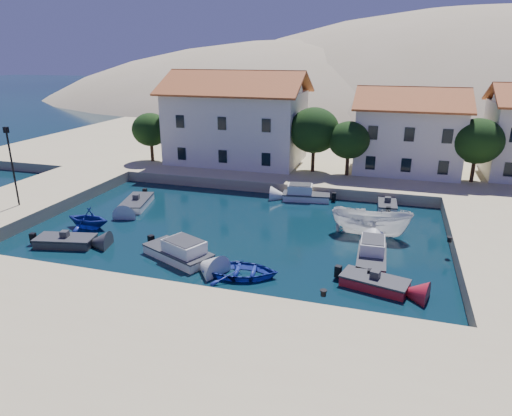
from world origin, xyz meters
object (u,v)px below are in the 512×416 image
(building_left, at_px, (237,116))
(building_mid, at_px, (409,129))
(cabin_cruiser_south, at_px, (178,251))
(cabin_cruiser_east, at_px, (372,257))
(boat_east, at_px, (370,235))
(lamppost, at_px, (11,159))
(rowboat_south, at_px, (241,276))

(building_left, bearing_deg, building_mid, 3.18)
(building_mid, height_order, cabin_cruiser_south, building_mid)
(cabin_cruiser_east, height_order, boat_east, cabin_cruiser_east)
(lamppost, bearing_deg, boat_east, 8.71)
(cabin_cruiser_south, distance_m, cabin_cruiser_east, 12.28)
(building_mid, relative_size, cabin_cruiser_east, 2.40)
(building_left, distance_m, boat_east, 23.05)
(building_mid, relative_size, lamppost, 1.69)
(cabin_cruiser_east, bearing_deg, rowboat_south, 116.85)
(building_mid, bearing_deg, boat_east, -97.94)
(cabin_cruiser_east, relative_size, boat_east, 0.77)
(building_mid, height_order, boat_east, building_mid)
(building_mid, bearing_deg, building_left, -176.82)
(cabin_cruiser_east, bearing_deg, building_mid, -6.84)
(cabin_cruiser_south, xyz_separation_m, cabin_cruiser_east, (11.96, 2.80, 0.00))
(building_left, height_order, boat_east, building_left)
(cabin_cruiser_south, bearing_deg, rowboat_south, 10.85)
(cabin_cruiser_south, height_order, cabin_cruiser_east, same)
(rowboat_south, xyz_separation_m, boat_east, (6.92, 8.68, 0.00))
(rowboat_south, height_order, boat_east, boat_east)
(cabin_cruiser_south, xyz_separation_m, boat_east, (11.59, 7.54, -0.48))
(lamppost, height_order, boat_east, lamppost)
(lamppost, distance_m, rowboat_south, 21.27)
(building_left, bearing_deg, lamppost, -119.90)
(lamppost, height_order, cabin_cruiser_south, lamppost)
(building_mid, distance_m, rowboat_south, 27.65)
(cabin_cruiser_east, distance_m, boat_east, 4.78)
(building_left, height_order, lamppost, building_left)
(rowboat_south, bearing_deg, cabin_cruiser_east, -69.16)
(lamppost, relative_size, cabin_cruiser_south, 1.18)
(boat_east, bearing_deg, cabin_cruiser_east, -172.55)
(rowboat_south, distance_m, boat_east, 11.10)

